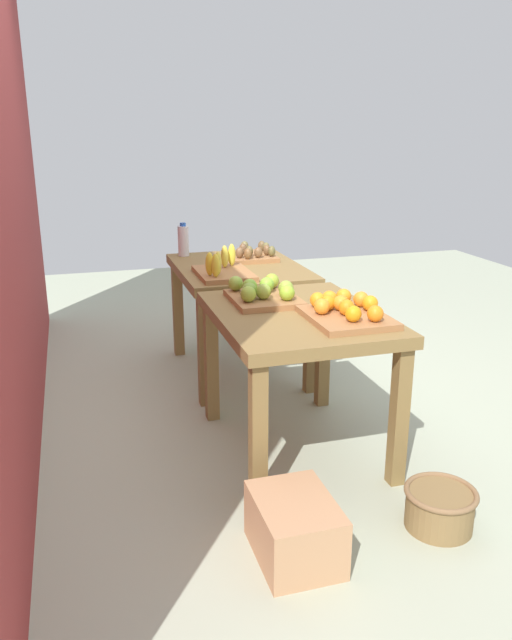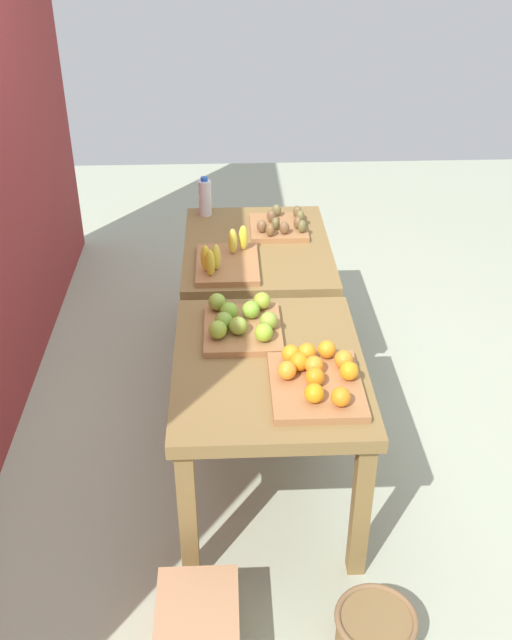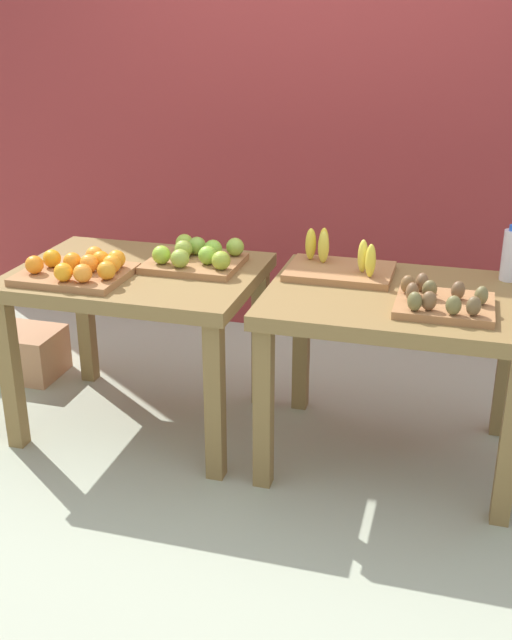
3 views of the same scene
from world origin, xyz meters
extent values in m
plane|color=#A7B097|center=(0.00, 0.00, 0.00)|extent=(8.00, 8.00, 0.00)
cube|color=olive|center=(-0.56, 0.00, 0.72)|extent=(1.04, 0.80, 0.06)
cube|color=olive|center=(-1.02, -0.34, 0.34)|extent=(0.07, 0.07, 0.69)
cube|color=olive|center=(-0.10, -0.34, 0.34)|extent=(0.07, 0.07, 0.69)
cube|color=olive|center=(-1.02, 0.34, 0.34)|extent=(0.07, 0.07, 0.69)
cube|color=olive|center=(-0.10, 0.34, 0.34)|extent=(0.07, 0.07, 0.69)
cube|color=olive|center=(0.56, 0.00, 0.72)|extent=(1.04, 0.80, 0.06)
cube|color=olive|center=(0.10, -0.34, 0.34)|extent=(0.07, 0.07, 0.69)
cube|color=olive|center=(1.02, -0.34, 0.34)|extent=(0.07, 0.07, 0.69)
cube|color=olive|center=(0.10, 0.34, 0.34)|extent=(0.07, 0.07, 0.69)
cube|color=olive|center=(1.02, 0.34, 0.34)|extent=(0.07, 0.07, 0.69)
cube|color=#A36E41|center=(-0.76, -0.17, 0.76)|extent=(0.44, 0.36, 0.03)
sphere|color=orange|center=(-0.88, -0.15, 0.82)|extent=(0.10, 0.10, 0.08)
sphere|color=orange|center=(-0.66, -0.29, 0.82)|extent=(0.08, 0.08, 0.08)
sphere|color=orange|center=(-0.73, -0.06, 0.82)|extent=(0.09, 0.09, 0.08)
sphere|color=orange|center=(-0.60, -0.15, 0.82)|extent=(0.11, 0.11, 0.08)
sphere|color=orange|center=(-0.67, -0.11, 0.82)|extent=(0.08, 0.08, 0.08)
sphere|color=orange|center=(-0.90, -0.25, 0.82)|extent=(0.10, 0.10, 0.08)
sphere|color=orange|center=(-0.59, -0.24, 0.82)|extent=(0.11, 0.11, 0.08)
sphere|color=orange|center=(-0.77, -0.17, 0.82)|extent=(0.10, 0.10, 0.08)
sphere|color=orange|center=(-0.61, -0.09, 0.82)|extent=(0.10, 0.10, 0.08)
sphere|color=orange|center=(-0.74, -0.30, 0.82)|extent=(0.11, 0.11, 0.08)
sphere|color=orange|center=(-0.70, -0.17, 0.82)|extent=(0.08, 0.08, 0.08)
cube|color=#A36E41|center=(-0.33, 0.10, 0.76)|extent=(0.40, 0.34, 0.03)
sphere|color=#91AD3C|center=(-0.36, -0.01, 0.82)|extent=(0.11, 0.11, 0.08)
sphere|color=#85BA36|center=(-0.26, 0.06, 0.82)|extent=(0.11, 0.11, 0.08)
sphere|color=#96B033|center=(-0.18, 0.01, 0.82)|extent=(0.10, 0.10, 0.08)
sphere|color=#83AE3C|center=(-0.35, 0.19, 0.82)|extent=(0.09, 0.09, 0.08)
sphere|color=#94AF3E|center=(-0.39, 0.12, 0.82)|extent=(0.11, 0.11, 0.08)
sphere|color=#94B73E|center=(-0.18, 0.22, 0.82)|extent=(0.10, 0.10, 0.08)
sphere|color=#87BF3A|center=(-0.27, 0.16, 0.82)|extent=(0.09, 0.09, 0.08)
sphere|color=#94B638|center=(-0.42, 0.21, 0.82)|extent=(0.11, 0.11, 0.08)
sphere|color=#91C131|center=(-0.45, 0.02, 0.82)|extent=(0.09, 0.09, 0.08)
cube|color=#A36E41|center=(0.30, 0.16, 0.76)|extent=(0.44, 0.32, 0.03)
ellipsoid|color=yellow|center=(0.39, 0.13, 0.85)|extent=(0.06, 0.06, 0.14)
ellipsoid|color=yellow|center=(0.43, 0.08, 0.85)|extent=(0.05, 0.06, 0.14)
ellipsoid|color=yellow|center=(0.15, 0.25, 0.85)|extent=(0.06, 0.07, 0.14)
ellipsoid|color=yellow|center=(0.20, 0.27, 0.85)|extent=(0.06, 0.06, 0.14)
ellipsoid|color=yellow|center=(0.21, 0.22, 0.85)|extent=(0.06, 0.06, 0.14)
cube|color=#A36E41|center=(0.74, -0.13, 0.76)|extent=(0.36, 0.32, 0.03)
ellipsoid|color=brown|center=(0.78, -0.09, 0.81)|extent=(0.07, 0.07, 0.07)
ellipsoid|color=brown|center=(0.62, -0.15, 0.81)|extent=(0.06, 0.06, 0.07)
ellipsoid|color=brown|center=(0.64, -0.25, 0.81)|extent=(0.07, 0.07, 0.07)
ellipsoid|color=brown|center=(0.69, -0.23, 0.81)|extent=(0.07, 0.06, 0.07)
ellipsoid|color=brown|center=(0.65, -0.03, 0.81)|extent=(0.05, 0.06, 0.07)
ellipsoid|color=brown|center=(0.78, -0.26, 0.81)|extent=(0.06, 0.05, 0.07)
ellipsoid|color=brown|center=(0.60, -0.07, 0.81)|extent=(0.07, 0.07, 0.07)
ellipsoid|color=brown|center=(0.87, -0.13, 0.81)|extent=(0.07, 0.07, 0.07)
ellipsoid|color=brown|center=(0.68, -0.11, 0.81)|extent=(0.06, 0.05, 0.07)
ellipsoid|color=brown|center=(0.84, -0.25, 0.81)|extent=(0.07, 0.07, 0.07)
cylinder|color=silver|center=(0.98, 0.29, 0.85)|extent=(0.08, 0.08, 0.21)
cylinder|color=blue|center=(0.98, 0.29, 0.97)|extent=(0.04, 0.04, 0.02)
ellipsoid|color=#36692B|center=(1.61, -0.23, 0.12)|extent=(0.39, 0.39, 0.25)
ellipsoid|color=#286830|center=(1.29, -0.25, 0.12)|extent=(0.37, 0.39, 0.23)
cylinder|color=olive|center=(-1.38, -0.35, 0.08)|extent=(0.28, 0.28, 0.16)
torus|color=brown|center=(-1.38, -0.35, 0.16)|extent=(0.31, 0.31, 0.02)
cube|color=tan|center=(-1.38, 0.30, 0.12)|extent=(0.40, 0.30, 0.25)
camera|label=1|loc=(-3.34, 1.04, 1.63)|focal=35.06mm
camera|label=2|loc=(-3.03, 0.16, 2.47)|focal=40.52mm
camera|label=3|loc=(0.79, -2.88, 1.78)|focal=42.92mm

